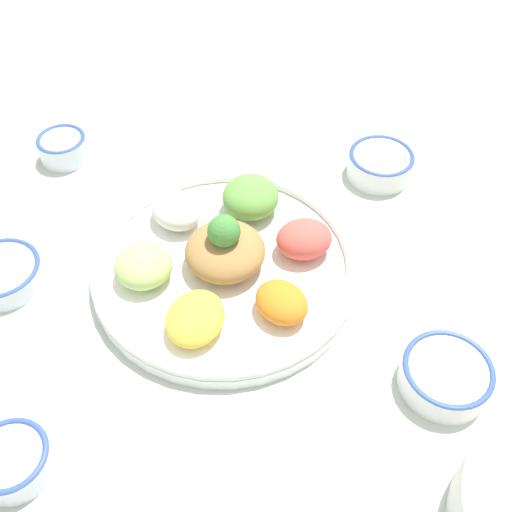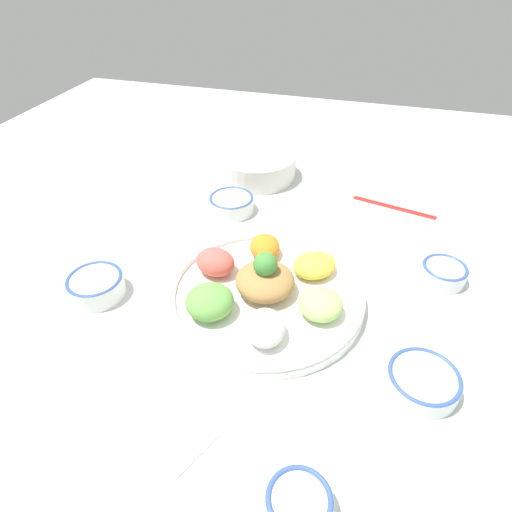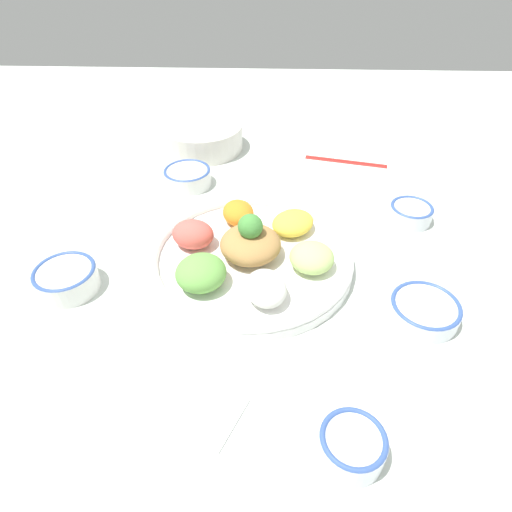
# 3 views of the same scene
# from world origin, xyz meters

# --- Properties ---
(ground_plane) EXTENTS (2.40, 2.40, 0.00)m
(ground_plane) POSITION_xyz_m (0.00, 0.00, 0.00)
(ground_plane) COLOR silver
(salad_platter) EXTENTS (0.38, 0.38, 0.11)m
(salad_platter) POSITION_xyz_m (0.04, 0.02, 0.03)
(salad_platter) COLOR white
(salad_platter) RESTS_ON ground_plane
(sauce_bowl_red) EXTENTS (0.08, 0.08, 0.04)m
(sauce_bowl_red) POSITION_xyz_m (-0.10, 0.38, 0.02)
(sauce_bowl_red) COLOR white
(sauce_bowl_red) RESTS_ON ground_plane
(rice_bowl_blue) EXTENTS (0.11, 0.11, 0.03)m
(rice_bowl_blue) POSITION_xyz_m (-0.25, 0.15, 0.02)
(rice_bowl_blue) COLOR white
(rice_bowl_blue) RESTS_ON ground_plane
(sauce_bowl_dark) EXTENTS (0.09, 0.09, 0.04)m
(sauce_bowl_dark) POSITION_xyz_m (-0.30, -0.14, 0.02)
(sauce_bowl_dark) COLOR white
(sauce_bowl_dark) RESTS_ON ground_plane
(rice_bowl_plain) EXTENTS (0.11, 0.11, 0.04)m
(rice_bowl_plain) POSITION_xyz_m (0.36, 0.10, 0.02)
(rice_bowl_plain) COLOR white
(rice_bowl_plain) RESTS_ON ground_plane
(sauce_bowl_far) EXTENTS (0.11, 0.11, 0.04)m
(sauce_bowl_far) POSITION_xyz_m (0.20, -0.27, 0.02)
(sauce_bowl_far) COLOR white
(sauce_bowl_far) RESTS_ON ground_plane
(side_serving_bowl) EXTENTS (0.22, 0.22, 0.07)m
(side_serving_bowl) POSITION_xyz_m (0.19, -0.47, 0.04)
(side_serving_bowl) COLOR silver
(side_serving_bowl) RESTS_ON ground_plane
(chopsticks_pair_near) EXTENTS (0.21, 0.06, 0.01)m
(chopsticks_pair_near) POSITION_xyz_m (-0.20, -0.40, 0.00)
(chopsticks_pair_near) COLOR red
(chopsticks_pair_near) RESTS_ON ground_plane
(serving_spoon_main) EXTENTS (0.08, 0.13, 0.01)m
(serving_spoon_main) POSITION_xyz_m (0.03, 0.31, 0.00)
(serving_spoon_main) COLOR white
(serving_spoon_main) RESTS_ON ground_plane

